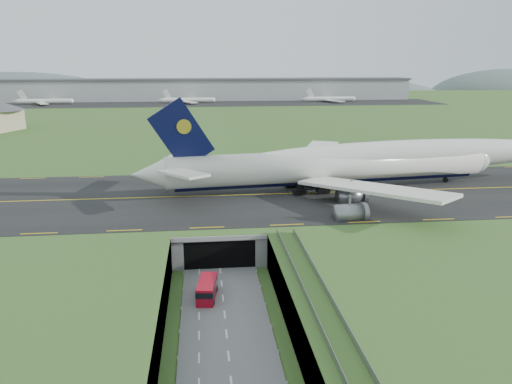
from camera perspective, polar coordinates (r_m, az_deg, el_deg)
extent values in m
plane|color=#3E5F26|center=(78.16, -3.89, -11.15)|extent=(900.00, 900.00, 0.00)
cube|color=gray|center=(76.90, -3.93, -9.14)|extent=(800.00, 800.00, 6.00)
cube|color=slate|center=(71.45, -3.63, -13.70)|extent=(12.00, 75.00, 0.20)
cube|color=black|center=(107.03, -4.71, -0.45)|extent=(800.00, 44.00, 0.18)
cube|color=gray|center=(93.78, -4.45, -3.04)|extent=(16.00, 22.00, 1.00)
cube|color=gray|center=(94.65, -8.67, -4.59)|extent=(2.00, 22.00, 6.00)
cube|color=gray|center=(95.01, -0.19, -4.34)|extent=(2.00, 22.00, 6.00)
cube|color=black|center=(90.05, -4.31, -5.83)|extent=(12.00, 12.00, 5.00)
cube|color=#A8A8A3|center=(83.30, -4.20, -5.29)|extent=(17.00, 0.50, 0.80)
cube|color=#A8A8A3|center=(60.53, 7.55, -13.28)|extent=(3.00, 53.00, 0.50)
cube|color=gray|center=(59.89, 6.24, -12.75)|extent=(0.06, 53.00, 1.00)
cube|color=gray|center=(60.51, 8.89, -12.54)|extent=(0.06, 53.00, 1.00)
cylinder|color=#A8A8A3|center=(54.32, 9.94, -20.72)|extent=(0.90, 0.90, 5.60)
cylinder|color=#A8A8A3|center=(64.10, 6.92, -14.61)|extent=(0.90, 0.90, 5.60)
cylinder|color=#A8A8A3|center=(74.53, 4.82, -10.14)|extent=(0.90, 0.90, 5.60)
cylinder|color=white|center=(112.16, 8.50, 3.00)|extent=(72.94, 14.64, 6.84)
sphere|color=white|center=(129.51, 23.73, 3.48)|extent=(7.38, 7.38, 6.70)
cone|color=white|center=(104.96, -12.13, 2.01)|extent=(8.13, 7.26, 6.49)
ellipsoid|color=white|center=(120.20, 17.32, 4.02)|extent=(84.14, 15.32, 7.18)
ellipsoid|color=black|center=(128.74, 23.38, 3.84)|extent=(5.08, 3.49, 2.39)
cylinder|color=black|center=(112.73, 8.45, 1.67)|extent=(68.90, 10.31, 2.87)
cube|color=white|center=(128.84, 6.69, 4.10)|extent=(19.76, 32.30, 2.87)
cube|color=white|center=(112.67, -8.96, 3.86)|extent=(8.83, 12.70, 1.09)
cube|color=white|center=(97.94, 13.17, 0.40)|extent=(24.94, 30.24, 2.87)
cube|color=white|center=(97.01, -8.34, 2.12)|extent=(10.58, 12.43, 1.09)
cube|color=black|center=(103.76, -8.51, 6.54)|extent=(13.57, 2.10, 15.11)
cylinder|color=gold|center=(103.59, -8.25, 7.43)|extent=(3.05, 1.07, 2.99)
cylinder|color=slate|center=(122.65, 7.09, 1.96)|extent=(5.90, 4.10, 3.52)
cylinder|color=slate|center=(131.58, 3.40, 2.93)|extent=(5.90, 4.10, 3.52)
cylinder|color=slate|center=(104.32, 10.77, -0.47)|extent=(5.90, 4.10, 3.52)
cylinder|color=slate|center=(92.50, 10.59, -2.44)|extent=(5.90, 4.10, 3.52)
cylinder|color=black|center=(126.34, 20.84, 1.30)|extent=(1.23, 0.66, 1.17)
cube|color=black|center=(111.59, 6.10, 0.59)|extent=(7.18, 8.12, 1.50)
cube|color=#B10B1F|center=(75.23, -5.62, -10.99)|extent=(3.32, 6.88, 2.64)
cube|color=black|center=(75.01, -5.63, -10.62)|extent=(3.39, 6.97, 0.88)
cube|color=black|center=(75.72, -5.59, -11.74)|extent=(3.09, 6.42, 0.44)
cylinder|color=black|center=(73.89, -6.71, -12.42)|extent=(0.41, 0.83, 0.79)
cylinder|color=black|center=(77.79, -6.25, -10.95)|extent=(0.41, 0.83, 0.79)
cylinder|color=black|center=(73.61, -4.90, -12.48)|extent=(0.41, 0.83, 0.79)
cylinder|color=black|center=(77.53, -4.54, -10.99)|extent=(0.41, 0.83, 0.79)
cube|color=#B2B2B2|center=(370.84, -5.97, 11.54)|extent=(300.00, 22.00, 15.00)
cube|color=#4C4C51|center=(370.50, -6.00, 12.70)|extent=(302.00, 24.00, 1.20)
cube|color=black|center=(341.42, -5.89, 10.02)|extent=(320.00, 50.00, 0.08)
cylinder|color=white|center=(361.01, -23.00, 9.53)|extent=(34.00, 3.20, 3.20)
cylinder|color=white|center=(346.34, -7.77, 10.37)|extent=(34.00, 3.20, 3.20)
cylinder|color=white|center=(357.62, 8.42, 10.49)|extent=(34.00, 3.20, 3.20)
ellipsoid|color=slate|center=(532.20, -26.07, 9.22)|extent=(220.00, 77.00, 56.00)
ellipsoid|color=slate|center=(516.44, 7.62, 10.44)|extent=(260.00, 91.00, 44.00)
ellipsoid|color=slate|center=(596.39, 26.91, 9.57)|extent=(180.00, 63.00, 60.00)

